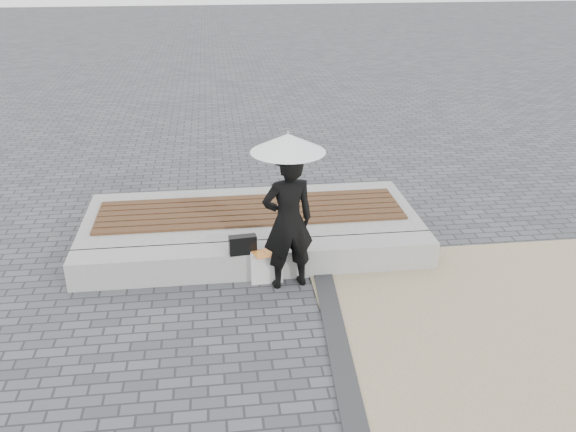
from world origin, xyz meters
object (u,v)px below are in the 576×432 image
object	(u,v)px
woman	(288,221)
handbag	(243,245)
seating_ledge	(257,260)
parasol	(288,143)
canvas_tote	(266,266)

from	to	relation	value
woman	handbag	world-z (taller)	woman
seating_ledge	parasol	size ratio (longest dim) A/B	4.23
seating_ledge	handbag	bearing A→B (deg)	-140.12
seating_ledge	handbag	distance (m)	0.42
woman	canvas_tote	bearing A→B (deg)	-35.62
seating_ledge	woman	xyz separation A→B (m)	(0.38, -0.36, 0.73)
canvas_tote	seating_ledge	bearing A→B (deg)	112.41
woman	handbag	xyz separation A→B (m)	(-0.58, 0.20, -0.40)
woman	parasol	bearing A→B (deg)	65.27
parasol	canvas_tote	bearing A→B (deg)	155.07
canvas_tote	woman	bearing A→B (deg)	-26.86
seating_ledge	woman	distance (m)	0.90
woman	handbag	size ratio (longest dim) A/B	5.10
parasol	handbag	world-z (taller)	parasol
parasol	handbag	size ratio (longest dim) A/B	3.25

